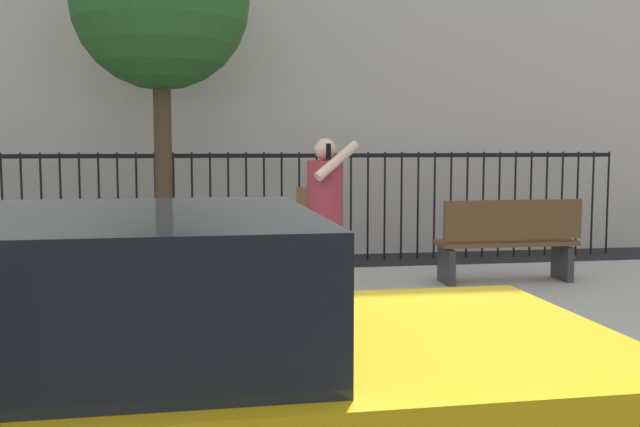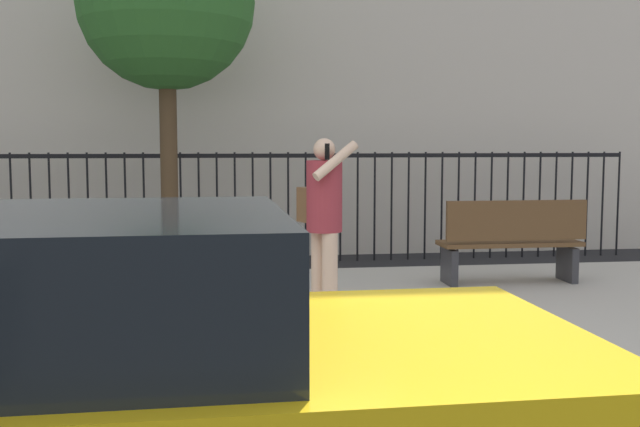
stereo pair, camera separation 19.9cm
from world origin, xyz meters
name	(u,v)px [view 1 (the left image)]	position (x,y,z in m)	size (l,w,h in m)	color
ground_plane	(248,407)	(0.00, 0.00, 0.00)	(60.00, 60.00, 0.00)	black
sidewalk	(232,318)	(0.00, 2.20, 0.07)	(28.00, 4.40, 0.15)	#B2ADA3
iron_fence	(219,193)	(0.00, 5.90, 1.02)	(12.03, 0.04, 1.60)	black
taxi_yellow	(103,399)	(-0.69, -1.75, 0.70)	(4.23, 1.92, 1.45)	yellow
pedestrian_on_phone	(324,210)	(0.88, 2.18, 1.09)	(0.54, 0.72, 1.62)	beige
street_bench	(509,239)	(3.15, 3.10, 0.65)	(1.60, 0.45, 0.95)	brown
street_tree_near	(160,2)	(-0.74, 5.01, 3.50)	(2.25, 2.25, 4.65)	#4C3823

